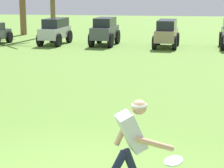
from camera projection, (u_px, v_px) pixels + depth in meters
name	position (u px, v px, depth m)	size (l,w,h in m)	color
frisbee_thrower	(131.00, 143.00, 6.07)	(1.13, 0.52, 1.41)	#191E38
frisbee_in_flight	(174.00, 161.00, 6.08)	(0.38, 0.38, 0.09)	white
parked_car_slot_b	(55.00, 30.00, 22.56)	(1.36, 2.48, 1.34)	#B7BABF
parked_car_slot_c	(105.00, 31.00, 22.18)	(1.36, 2.43, 1.40)	#474C51
parked_car_slot_d	(167.00, 33.00, 21.44)	(1.32, 2.47, 1.34)	#998466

